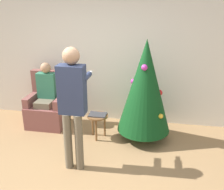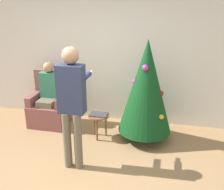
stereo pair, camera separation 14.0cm
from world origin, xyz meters
The scene contains 8 objects.
ground_plane centered at (0.00, 0.00, 0.00)m, with size 14.00×14.00×0.00m, color #99754C.
wall_back centered at (0.00, 2.23, 1.35)m, with size 8.00×0.06×2.70m.
christmas_tree centered at (0.90, 1.48, 1.00)m, with size 0.93×0.93×1.80m.
armchair centered at (-1.01, 1.72, 0.37)m, with size 0.73×0.63×1.07m.
person_seated centered at (-1.01, 1.69, 0.69)m, with size 0.36×0.46×1.26m.
person_standing centered at (-0.04, 0.47, 1.09)m, with size 0.40×0.57×1.81m.
side_stool centered at (0.09, 1.37, 0.37)m, with size 0.38×0.38×0.44m.
laptop centered at (0.09, 1.37, 0.45)m, with size 0.31×0.23×0.02m.
Camera 1 is at (1.12, -2.77, 2.42)m, focal length 42.00 mm.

